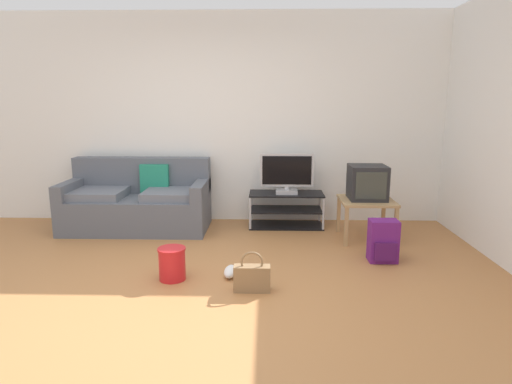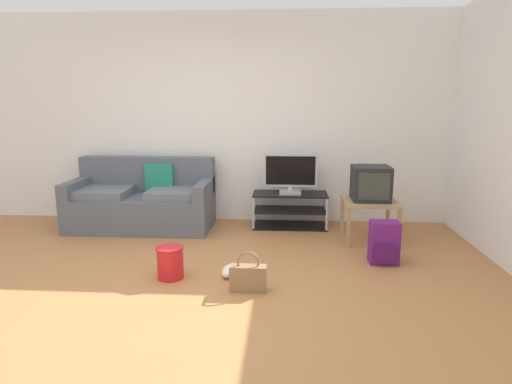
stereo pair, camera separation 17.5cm
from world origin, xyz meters
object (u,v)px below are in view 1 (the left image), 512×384
Objects in this scene: cleaning_bucket at (172,263)px; tv_stand at (286,210)px; sneakers_pair at (241,272)px; backpack at (383,241)px; crt_tv at (367,182)px; couch at (138,203)px; handbag at (252,277)px; side_table at (367,205)px; flat_tv at (287,174)px.

tv_stand is at bearing 58.22° from cleaning_bucket.
tv_stand is 2.81× the size of sneakers_pair.
sneakers_pair is at bearing 8.02° from cleaning_bucket.
tv_stand reaches higher than backpack.
crt_tv is at bearing 82.26° from backpack.
handbag is at bearing -51.04° from couch.
couch is 2.91× the size of side_table.
couch is 5.01× the size of handbag.
cleaning_bucket is at bearing -121.78° from tv_stand.
handbag is at bearing -158.77° from backpack.
backpack is 1.43× the size of cleaning_bucket.
couch is 1.88m from tv_stand.
flat_tv is 1.61m from backpack.
side_table is 1.85m from sneakers_pair.
couch is 1.91m from flat_tv.
crt_tv is at bearing -27.74° from flat_tv.
couch is 2.61× the size of flat_tv.
crt_tv is 2.04m from handbag.
crt_tv reaches higher than backpack.
flat_tv is at bearing 151.47° from side_table.
handbag reaches higher than sneakers_pair.
flat_tv is 1.02m from crt_tv.
handbag is (-1.27, -1.50, -0.54)m from crt_tv.
flat_tv is 1.11× the size of side_table.
tv_stand is at bearing 90.00° from flat_tv.
cleaning_bucket is (-2.02, -0.52, -0.05)m from backpack.
backpack is at bearing -88.75° from side_table.
flat_tv reaches higher than couch.
side_table is (0.91, -0.51, 0.19)m from tv_stand.
handbag is (-1.27, -1.48, -0.28)m from side_table.
couch reaches higher than handbag.
sneakers_pair is at bearing -47.89° from couch.
couch is 4.14× the size of backpack.
flat_tv is at bearing 152.26° from crt_tv.
flat_tv is (1.87, 0.12, 0.36)m from couch.
tv_stand is 2.26× the size of crt_tv.
backpack is 1.21× the size of handbag.
couch reaches higher than side_table.
sneakers_pair is at bearing -105.80° from tv_stand.
tv_stand is at bearing 150.39° from side_table.
crt_tv is 1.19× the size of handbag.
sneakers_pair is (1.39, -1.54, -0.28)m from couch.
side_table is (0.91, -0.49, -0.28)m from flat_tv.
side_table is at bearing -29.61° from tv_stand.
cleaning_bucket is (-1.10, -1.77, -0.06)m from tv_stand.
couch is 2.40m from handbag.
side_table is 0.76m from backpack.
tv_stand is (1.87, 0.14, -0.11)m from couch.
sneakers_pair is (-1.38, -1.18, -0.62)m from crt_tv.
backpack is at bearing 30.18° from handbag.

